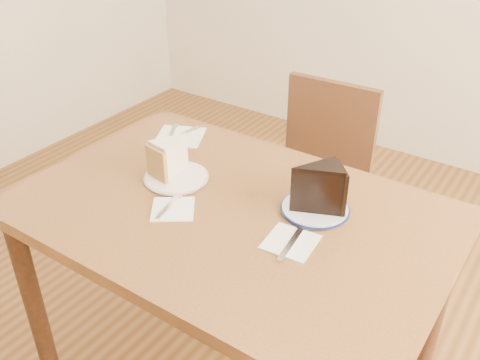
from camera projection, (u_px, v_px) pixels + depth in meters
name	position (u px, v px, depth m)	size (l,w,h in m)	color
table	(231.00, 236.00, 1.55)	(1.20, 0.80, 0.75)	#502F15
chair_far	(312.00, 186.00, 2.09)	(0.45, 0.45, 0.87)	#381E11
plate_cream	(176.00, 178.00, 1.62)	(0.19, 0.19, 0.01)	white
plate_navy	(315.00, 209.00, 1.48)	(0.18, 0.18, 0.01)	silver
carrot_cake	(173.00, 157.00, 1.62)	(0.08, 0.12, 0.10)	white
chocolate_cake	(314.00, 190.00, 1.44)	(0.09, 0.13, 0.12)	black
napkin_cream	(173.00, 209.00, 1.49)	(0.12, 0.12, 0.00)	white
napkin_navy	(290.00, 242.00, 1.36)	(0.12, 0.12, 0.00)	white
napkin_spare	(180.00, 136.00, 1.87)	(0.16, 0.16, 0.00)	white
fork_cream	(169.00, 206.00, 1.49)	(0.01, 0.14, 0.00)	silver
knife_navy	(292.00, 242.00, 1.36)	(0.02, 0.17, 0.00)	silver
fork_spare	(184.00, 134.00, 1.88)	(0.01, 0.14, 0.00)	silver
knife_spare	(172.00, 134.00, 1.88)	(0.01, 0.16, 0.00)	silver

